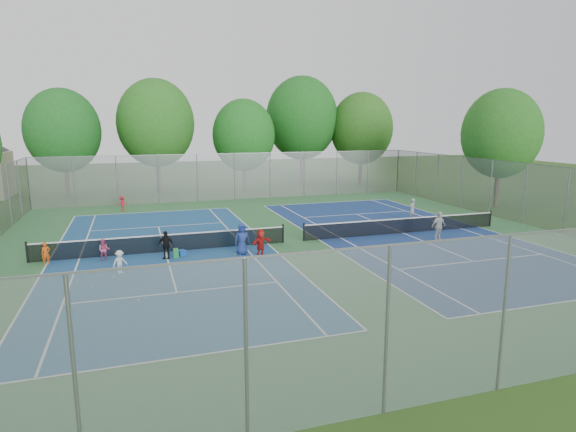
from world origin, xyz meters
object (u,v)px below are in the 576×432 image
object	(u,v)px
ball_hopper	(176,253)
ball_crate	(182,253)
net_left	(165,244)
instructor	(412,210)
net_right	(403,226)

from	to	relation	value
ball_hopper	ball_crate	bearing A→B (deg)	44.35
net_left	instructor	bearing A→B (deg)	10.94
net_right	ball_crate	distance (m)	13.30
net_left	ball_hopper	xyz separation A→B (m)	(0.43, -1.29, -0.22)
ball_hopper	instructor	bearing A→B (deg)	15.54
ball_crate	instructor	xyz separation A→B (m)	(15.86, 4.19, 0.61)
net_right	ball_crate	size ratio (longest dim) A/B	37.05
ball_hopper	instructor	distance (m)	16.80
instructor	net_left	bearing A→B (deg)	-10.69
net_left	ball_crate	size ratio (longest dim) A/B	37.05
net_right	ball_crate	xyz separation A→B (m)	(-13.26, -0.98, -0.31)
net_right	ball_hopper	distance (m)	13.63
net_right	ball_hopper	xyz separation A→B (m)	(-13.57, -1.29, -0.22)
net_left	ball_hopper	bearing A→B (deg)	-71.59
ball_crate	instructor	world-z (taller)	instructor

